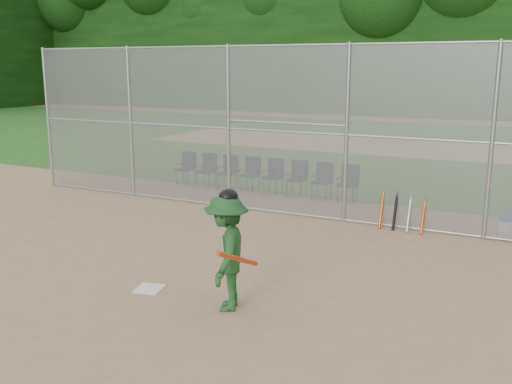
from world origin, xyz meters
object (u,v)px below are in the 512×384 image
at_px(batter_at_plate, 227,252).
at_px(water_cooler, 507,228).
at_px(chair_0, 185,168).
at_px(home_plate, 149,289).

xyz_separation_m(batter_at_plate, water_cooler, (3.49, 5.58, -0.65)).
relative_size(water_cooler, chair_0, 0.47).
bearing_deg(water_cooler, home_plate, -131.98).
bearing_deg(batter_at_plate, home_plate, 177.31).
bearing_deg(water_cooler, chair_0, 169.20).
relative_size(home_plate, water_cooler, 0.91).
distance_m(home_plate, batter_at_plate, 1.71).
distance_m(batter_at_plate, chair_0, 9.18).
bearing_deg(chair_0, water_cooler, -10.80).
distance_m(home_plate, water_cooler, 7.42).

